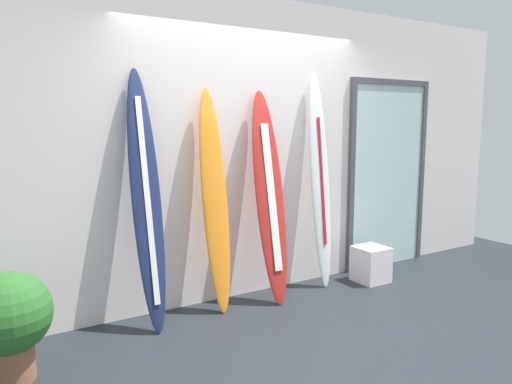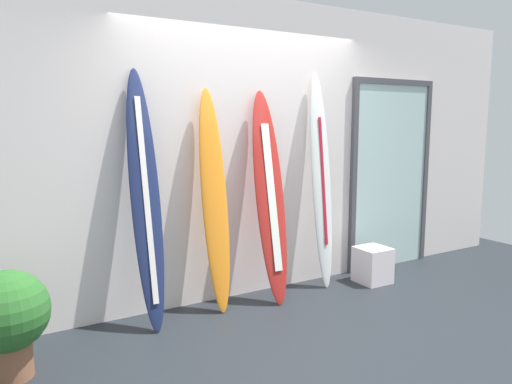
{
  "view_description": "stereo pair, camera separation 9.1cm",
  "coord_description": "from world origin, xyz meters",
  "px_view_note": "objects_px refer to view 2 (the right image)",
  "views": [
    {
      "loc": [
        -2.34,
        -2.72,
        1.66
      ],
      "look_at": [
        -0.06,
        0.95,
        1.03
      ],
      "focal_mm": 34.11,
      "sensor_mm": 36.0,
      "label": 1
    },
    {
      "loc": [
        -2.26,
        -2.76,
        1.66
      ],
      "look_at": [
        -0.06,
        0.95,
        1.03
      ],
      "focal_mm": 34.11,
      "sensor_mm": 36.0,
      "label": 2
    }
  ],
  "objects_px": {
    "surfboard_crimson": "(270,197)",
    "surfboard_ivory": "(321,181)",
    "surfboard_navy": "(146,202)",
    "surfboard_sunset": "(215,203)",
    "glass_door": "(391,172)",
    "potted_plant": "(8,316)",
    "display_block_left": "(373,265)"
  },
  "relations": [
    {
      "from": "surfboard_navy",
      "to": "glass_door",
      "type": "bearing_deg",
      "value": 4.37
    },
    {
      "from": "surfboard_crimson",
      "to": "potted_plant",
      "type": "xyz_separation_m",
      "value": [
        -2.2,
        -0.34,
        -0.55
      ]
    },
    {
      "from": "surfboard_ivory",
      "to": "surfboard_crimson",
      "type": "bearing_deg",
      "value": -172.73
    },
    {
      "from": "surfboard_ivory",
      "to": "surfboard_sunset",
      "type": "bearing_deg",
      "value": -178.39
    },
    {
      "from": "surfboard_sunset",
      "to": "glass_door",
      "type": "bearing_deg",
      "value": 4.58
    },
    {
      "from": "surfboard_navy",
      "to": "surfboard_sunset",
      "type": "height_order",
      "value": "surfboard_navy"
    },
    {
      "from": "surfboard_ivory",
      "to": "potted_plant",
      "type": "bearing_deg",
      "value": -171.6
    },
    {
      "from": "surfboard_sunset",
      "to": "surfboard_ivory",
      "type": "height_order",
      "value": "surfboard_ivory"
    },
    {
      "from": "display_block_left",
      "to": "surfboard_crimson",
      "type": "bearing_deg",
      "value": 173.93
    },
    {
      "from": "surfboard_sunset",
      "to": "surfboard_ivory",
      "type": "xyz_separation_m",
      "value": [
        1.19,
        0.03,
        0.11
      ]
    },
    {
      "from": "surfboard_navy",
      "to": "surfboard_ivory",
      "type": "bearing_deg",
      "value": 2.29
    },
    {
      "from": "surfboard_sunset",
      "to": "glass_door",
      "type": "xyz_separation_m",
      "value": [
        2.31,
        0.19,
        0.13
      ]
    },
    {
      "from": "surfboard_navy",
      "to": "display_block_left",
      "type": "relative_size",
      "value": 5.68
    },
    {
      "from": "surfboard_sunset",
      "to": "surfboard_navy",
      "type": "bearing_deg",
      "value": -176.43
    },
    {
      "from": "display_block_left",
      "to": "glass_door",
      "type": "xyz_separation_m",
      "value": [
        0.59,
        0.36,
        0.91
      ]
    },
    {
      "from": "surfboard_crimson",
      "to": "display_block_left",
      "type": "relative_size",
      "value": 5.3
    },
    {
      "from": "surfboard_sunset",
      "to": "glass_door",
      "type": "height_order",
      "value": "glass_door"
    },
    {
      "from": "surfboard_navy",
      "to": "surfboard_sunset",
      "type": "bearing_deg",
      "value": 3.57
    },
    {
      "from": "surfboard_crimson",
      "to": "surfboard_ivory",
      "type": "xyz_separation_m",
      "value": [
        0.66,
        0.08,
        0.1
      ]
    },
    {
      "from": "display_block_left",
      "to": "glass_door",
      "type": "distance_m",
      "value": 1.14
    },
    {
      "from": "surfboard_navy",
      "to": "surfboard_ivory",
      "type": "distance_m",
      "value": 1.82
    },
    {
      "from": "potted_plant",
      "to": "surfboard_sunset",
      "type": "bearing_deg",
      "value": 13.12
    },
    {
      "from": "surfboard_navy",
      "to": "surfboard_crimson",
      "type": "distance_m",
      "value": 1.16
    },
    {
      "from": "surfboard_crimson",
      "to": "glass_door",
      "type": "relative_size",
      "value": 0.92
    },
    {
      "from": "surfboard_ivory",
      "to": "potted_plant",
      "type": "distance_m",
      "value": 2.96
    },
    {
      "from": "surfboard_crimson",
      "to": "glass_door",
      "type": "distance_m",
      "value": 1.79
    },
    {
      "from": "potted_plant",
      "to": "surfboard_navy",
      "type": "bearing_deg",
      "value": 18.55
    },
    {
      "from": "surfboard_ivory",
      "to": "display_block_left",
      "type": "xyz_separation_m",
      "value": [
        0.53,
        -0.21,
        -0.89
      ]
    },
    {
      "from": "surfboard_navy",
      "to": "surfboard_sunset",
      "type": "relative_size",
      "value": 1.07
    },
    {
      "from": "surfboard_crimson",
      "to": "potted_plant",
      "type": "height_order",
      "value": "surfboard_crimson"
    },
    {
      "from": "surfboard_ivory",
      "to": "glass_door",
      "type": "height_order",
      "value": "surfboard_ivory"
    },
    {
      "from": "glass_door",
      "to": "surfboard_navy",
      "type": "bearing_deg",
      "value": -175.63
    }
  ]
}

